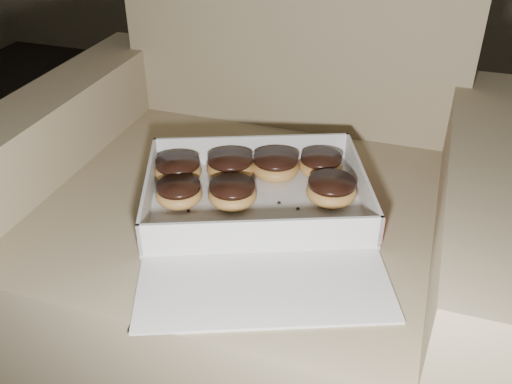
{
  "coord_description": "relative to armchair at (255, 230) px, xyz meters",
  "views": [
    {
      "loc": [
        0.35,
        -0.43,
        1.07
      ],
      "look_at": [
        0.07,
        0.43,
        0.49
      ],
      "focal_mm": 40.0,
      "sensor_mm": 36.0,
      "label": 1
    }
  ],
  "objects": [
    {
      "name": "donut_f",
      "position": [
        0.17,
        -0.05,
        0.17
      ],
      "size": [
        0.1,
        0.1,
        0.05
      ],
      "color": "#C58544",
      "rests_on": "bakery_box"
    },
    {
      "name": "donut_c",
      "position": [
        -0.1,
        -0.15,
        0.17
      ],
      "size": [
        0.09,
        0.09,
        0.04
      ],
      "color": "#C58544",
      "rests_on": "bakery_box"
    },
    {
      "name": "donut_e",
      "position": [
        0.13,
        0.04,
        0.17
      ],
      "size": [
        0.09,
        0.09,
        0.04
      ],
      "color": "#C58544",
      "rests_on": "bakery_box"
    },
    {
      "name": "crumb_d",
      "position": [
        0.08,
        -0.09,
        0.15
      ],
      "size": [
        0.01,
        0.01,
        0.0
      ],
      "primitive_type": "ellipsoid",
      "color": "black",
      "rests_on": "bakery_box"
    },
    {
      "name": "armchair",
      "position": [
        0.0,
        0.0,
        0.0
      ],
      "size": [
        0.98,
        0.83,
        1.03
      ],
      "color": "#877956",
      "rests_on": "floor"
    },
    {
      "name": "donut_b",
      "position": [
        0.04,
        0.0,
        0.17
      ],
      "size": [
        0.1,
        0.1,
        0.05
      ],
      "color": "#C58544",
      "rests_on": "bakery_box"
    },
    {
      "name": "donut_d",
      "position": [
        -0.01,
        -0.12,
        0.17
      ],
      "size": [
        0.09,
        0.09,
        0.05
      ],
      "color": "#C58544",
      "rests_on": "bakery_box"
    },
    {
      "name": "crumb_e",
      "position": [
        -0.07,
        -0.17,
        0.15
      ],
      "size": [
        0.01,
        0.01,
        0.0
      ],
      "primitive_type": "ellipsoid",
      "color": "black",
      "rests_on": "bakery_box"
    },
    {
      "name": "crumb_a",
      "position": [
        0.12,
        -0.1,
        0.15
      ],
      "size": [
        0.01,
        0.01,
        0.0
      ],
      "primitive_type": "ellipsoid",
      "color": "black",
      "rests_on": "bakery_box"
    },
    {
      "name": "bakery_box",
      "position": [
        0.05,
        -0.13,
        0.15
      ],
      "size": [
        0.55,
        0.59,
        0.07
      ],
      "rotation": [
        0.0,
        0.0,
        0.37
      ],
      "color": "silver",
      "rests_on": "armchair"
    },
    {
      "name": "crumb_b",
      "position": [
        0.2,
        -0.17,
        0.15
      ],
      "size": [
        0.01,
        0.01,
        0.0
      ],
      "primitive_type": "ellipsoid",
      "color": "black",
      "rests_on": "bakery_box"
    },
    {
      "name": "crumb_c",
      "position": [
        0.08,
        -0.17,
        0.15
      ],
      "size": [
        0.01,
        0.01,
        0.0
      ],
      "primitive_type": "ellipsoid",
      "color": "black",
      "rests_on": "bakery_box"
    },
    {
      "name": "donut_g",
      "position": [
        -0.14,
        -0.07,
        0.17
      ],
      "size": [
        0.09,
        0.09,
        0.05
      ],
      "color": "#C58544",
      "rests_on": "bakery_box"
    },
    {
      "name": "donut_a",
      "position": [
        -0.04,
        -0.03,
        0.17
      ],
      "size": [
        0.1,
        0.1,
        0.05
      ],
      "color": "#C58544",
      "rests_on": "bakery_box"
    }
  ]
}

